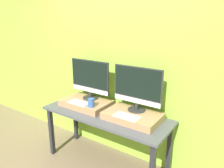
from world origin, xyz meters
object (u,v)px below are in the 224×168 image
(monitor_right, at_px, (137,87))
(keyboard_left, at_px, (79,103))
(monitor_left, at_px, (90,78))
(mug, at_px, (91,103))
(keyboard_right, at_px, (127,116))

(monitor_right, bearing_deg, keyboard_left, -162.33)
(monitor_left, bearing_deg, monitor_right, 0.00)
(mug, bearing_deg, keyboard_left, -180.00)
(monitor_left, bearing_deg, keyboard_left, -90.00)
(monitor_right, distance_m, keyboard_right, 0.35)
(mug, bearing_deg, monitor_left, 131.48)
(monitor_left, relative_size, keyboard_left, 2.11)
(keyboard_left, xyz_separation_m, mug, (0.20, 0.00, 0.04))
(monitor_left, height_order, monitor_right, same)
(keyboard_left, height_order, mug, mug)
(keyboard_left, height_order, keyboard_right, same)
(monitor_left, bearing_deg, keyboard_right, -17.67)
(monitor_right, bearing_deg, monitor_left, 180.00)
(monitor_left, relative_size, mug, 5.69)
(monitor_left, bearing_deg, mug, -48.52)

